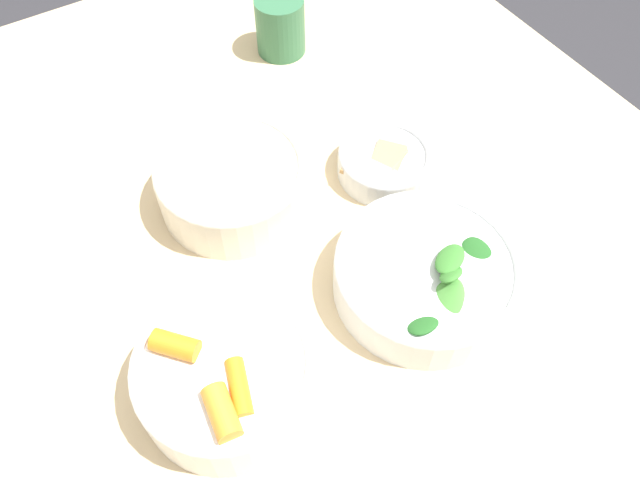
# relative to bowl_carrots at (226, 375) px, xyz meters

# --- Properties ---
(ground_plane) EXTENTS (10.00, 10.00, 0.00)m
(ground_plane) POSITION_rel_bowl_carrots_xyz_m (0.06, -0.15, -0.79)
(ground_plane) COLOR #2D2D33
(dining_table) EXTENTS (1.31, 1.04, 0.76)m
(dining_table) POSITION_rel_bowl_carrots_xyz_m (0.06, -0.15, -0.13)
(dining_table) COLOR beige
(dining_table) RESTS_ON ground_plane
(bowl_carrots) EXTENTS (0.17, 0.17, 0.08)m
(bowl_carrots) POSITION_rel_bowl_carrots_xyz_m (0.00, 0.00, 0.00)
(bowl_carrots) COLOR white
(bowl_carrots) RESTS_ON dining_table
(bowl_greens) EXTENTS (0.20, 0.20, 0.08)m
(bowl_greens) POSITION_rel_bowl_carrots_xyz_m (-0.01, -0.24, -0.01)
(bowl_greens) COLOR silver
(bowl_greens) RESTS_ON dining_table
(bowl_beans_hotdog) EXTENTS (0.18, 0.18, 0.07)m
(bowl_beans_hotdog) POSITION_rel_bowl_carrots_xyz_m (0.22, -0.12, -0.01)
(bowl_beans_hotdog) COLOR silver
(bowl_beans_hotdog) RESTS_ON dining_table
(bowl_cookies) EXTENTS (0.12, 0.12, 0.04)m
(bowl_cookies) POSITION_rel_bowl_carrots_xyz_m (0.16, -0.30, -0.02)
(bowl_cookies) COLOR silver
(bowl_cookies) RESTS_ON dining_table
(cup) EXTENTS (0.07, 0.07, 0.08)m
(cup) POSITION_rel_bowl_carrots_xyz_m (0.44, -0.31, 0.01)
(cup) COLOR #336B47
(cup) RESTS_ON dining_table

